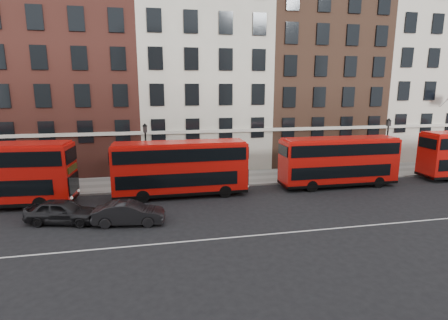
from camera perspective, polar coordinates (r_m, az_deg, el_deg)
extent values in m
plane|color=black|center=(22.24, 3.24, -10.18)|extent=(120.00, 120.00, 0.00)
cube|color=slate|center=(31.96, -1.62, -3.14)|extent=(80.00, 5.00, 0.15)
cube|color=gray|center=(29.59, -0.76, -4.36)|extent=(80.00, 0.30, 0.16)
cube|color=white|center=(20.47, 4.71, -12.20)|extent=(70.00, 0.12, 0.01)
cube|color=brown|center=(38.71, -23.57, 14.84)|extent=(12.80, 10.00, 22.00)
cube|color=#B4B09E|center=(38.30, -3.74, 13.55)|extent=(12.80, 10.00, 19.00)
cube|color=brown|center=(42.10, 14.34, 14.43)|extent=(12.80, 10.00, 21.00)
cube|color=beige|center=(49.00, 28.23, 12.42)|extent=(12.80, 10.00, 20.00)
cube|color=black|center=(27.23, -23.32, -3.48)|extent=(0.27, 2.26, 1.33)
cube|color=black|center=(26.98, -23.51, -1.23)|extent=(0.24, 1.95, 0.43)
cylinder|color=black|center=(27.09, -27.76, -6.34)|extent=(1.05, 0.37, 1.03)
cylinder|color=black|center=(29.15, -26.20, -4.97)|extent=(1.05, 0.37, 1.03)
cube|color=red|center=(26.99, -7.11, -1.30)|extent=(10.11, 2.41, 3.80)
cube|color=black|center=(27.45, -7.01, -4.93)|extent=(10.11, 2.45, 0.23)
cube|color=black|center=(27.12, -7.68, -2.66)|extent=(8.96, 2.49, 1.01)
cube|color=black|center=(26.75, -7.17, 1.16)|extent=(9.73, 2.49, 0.96)
cube|color=red|center=(26.62, -7.21, 2.79)|extent=(9.83, 2.22, 0.17)
cube|color=black|center=(28.01, 3.38, -2.31)|extent=(0.08, 2.12, 1.25)
cube|color=black|center=(27.78, 3.41, -0.25)|extent=(0.08, 1.83, 0.40)
cylinder|color=black|center=(26.86, 0.19, -5.15)|extent=(0.96, 0.27, 0.96)
cylinder|color=black|center=(28.89, -0.70, -3.93)|extent=(0.96, 0.27, 0.96)
cylinder|color=black|center=(26.35, -13.12, -5.82)|extent=(0.96, 0.27, 0.96)
cylinder|color=black|center=(28.41, -13.03, -4.52)|extent=(0.96, 0.27, 0.96)
cube|color=red|center=(30.98, 18.20, -0.19)|extent=(9.93, 2.43, 3.73)
cube|color=black|center=(31.38, 18.00, -3.32)|extent=(9.93, 2.47, 0.23)
cube|color=black|center=(30.98, 17.67, -1.36)|extent=(8.80, 2.50, 0.99)
cube|color=black|center=(30.78, 18.34, 1.92)|extent=(9.56, 2.51, 0.94)
cube|color=red|center=(30.66, 18.43, 3.31)|extent=(9.65, 2.24, 0.17)
cube|color=black|center=(33.85, 25.51, -1.04)|extent=(0.09, 2.08, 1.23)
cube|color=black|center=(33.66, 25.66, 0.63)|extent=(0.09, 1.79, 0.40)
cylinder|color=black|center=(32.20, 23.92, -3.33)|extent=(0.95, 0.27, 0.94)
cylinder|color=black|center=(33.89, 21.88, -2.45)|extent=(0.95, 0.27, 0.94)
cylinder|color=black|center=(29.18, 14.13, -4.15)|extent=(0.95, 0.27, 0.94)
cylinder|color=black|center=(31.03, 12.47, -3.12)|extent=(0.95, 0.27, 0.94)
cylinder|color=black|center=(38.76, 31.33, -1.59)|extent=(0.99, 0.30, 0.98)
imported|color=black|center=(24.11, -24.86, -7.61)|extent=(4.74, 2.85, 1.51)
imported|color=black|center=(22.53, -15.25, -8.36)|extent=(4.46, 2.03, 1.42)
cylinder|color=black|center=(29.47, -12.55, 0.04)|extent=(0.14, 0.14, 4.60)
cylinder|color=black|center=(29.93, -12.38, -3.71)|extent=(0.32, 0.32, 0.60)
cube|color=#262626|center=(29.07, -12.77, 4.96)|extent=(0.32, 0.32, 0.55)
cone|color=black|center=(29.03, -12.80, 5.65)|extent=(0.44, 0.44, 0.25)
cylinder|color=black|center=(36.91, 24.94, 1.55)|extent=(0.14, 0.14, 4.60)
cylinder|color=black|center=(37.28, 24.67, -1.47)|extent=(0.32, 0.32, 0.60)
cube|color=#262626|center=(36.59, 25.29, 5.48)|extent=(0.32, 0.32, 0.55)
cone|color=black|center=(36.56, 25.33, 6.03)|extent=(0.44, 0.44, 0.25)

